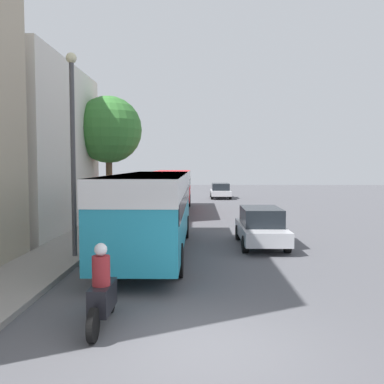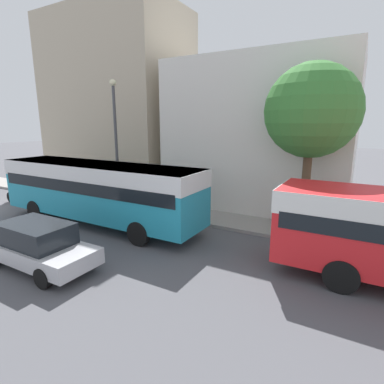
{
  "view_description": "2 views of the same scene",
  "coord_description": "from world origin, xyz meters",
  "px_view_note": "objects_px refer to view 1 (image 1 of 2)",
  "views": [
    {
      "loc": [
        -0.07,
        -7.54,
        3.3
      ],
      "look_at": [
        -0.47,
        16.61,
        1.72
      ],
      "focal_mm": 40.0,
      "sensor_mm": 36.0,
      "label": 1
    },
    {
      "loc": [
        8.02,
        18.75,
        4.76
      ],
      "look_at": [
        -1.68,
        13.24,
        2.2
      ],
      "focal_mm": 28.0,
      "sensor_mm": 36.0,
      "label": 2
    }
  ],
  "objects_px": {
    "motorcycle_behind_lead": "(102,294)",
    "pedestrian_near_curb": "(127,195)",
    "car_crossing": "(220,190)",
    "bus_lead": "(152,202)",
    "car_far_curb": "(261,226)",
    "bus_following": "(171,185)"
  },
  "relations": [
    {
      "from": "bus_lead",
      "to": "car_far_curb",
      "type": "bearing_deg",
      "value": 20.13
    },
    {
      "from": "car_far_curb",
      "to": "car_crossing",
      "type": "bearing_deg",
      "value": 91.04
    },
    {
      "from": "car_crossing",
      "to": "bus_lead",
      "type": "bearing_deg",
      "value": 81.57
    },
    {
      "from": "bus_lead",
      "to": "pedestrian_near_curb",
      "type": "bearing_deg",
      "value": 102.67
    },
    {
      "from": "car_crossing",
      "to": "pedestrian_near_curb",
      "type": "xyz_separation_m",
      "value": [
        -7.57,
        -8.7,
        0.19
      ]
    },
    {
      "from": "motorcycle_behind_lead",
      "to": "car_far_curb",
      "type": "distance_m",
      "value": 9.76
    },
    {
      "from": "bus_lead",
      "to": "pedestrian_near_curb",
      "type": "height_order",
      "value": "bus_lead"
    },
    {
      "from": "bus_following",
      "to": "car_crossing",
      "type": "bearing_deg",
      "value": 71.01
    },
    {
      "from": "motorcycle_behind_lead",
      "to": "car_crossing",
      "type": "bearing_deg",
      "value": 82.97
    },
    {
      "from": "motorcycle_behind_lead",
      "to": "pedestrian_near_curb",
      "type": "distance_m",
      "value": 24.23
    },
    {
      "from": "pedestrian_near_curb",
      "to": "motorcycle_behind_lead",
      "type": "bearing_deg",
      "value": -81.61
    },
    {
      "from": "bus_following",
      "to": "car_crossing",
      "type": "distance_m",
      "value": 12.36
    },
    {
      "from": "bus_lead",
      "to": "pedestrian_near_curb",
      "type": "relative_size",
      "value": 6.77
    },
    {
      "from": "bus_lead",
      "to": "pedestrian_near_curb",
      "type": "xyz_separation_m",
      "value": [
        -3.78,
        16.83,
        -0.96
      ]
    },
    {
      "from": "pedestrian_near_curb",
      "to": "car_far_curb",
      "type": "bearing_deg",
      "value": -62.37
    },
    {
      "from": "bus_following",
      "to": "bus_lead",
      "type": "bearing_deg",
      "value": -89.08
    },
    {
      "from": "bus_lead",
      "to": "car_far_curb",
      "type": "relative_size",
      "value": 2.42
    },
    {
      "from": "car_crossing",
      "to": "bus_following",
      "type": "bearing_deg",
      "value": 71.01
    },
    {
      "from": "bus_following",
      "to": "car_far_curb",
      "type": "distance_m",
      "value": 13.16
    },
    {
      "from": "motorcycle_behind_lead",
      "to": "car_far_curb",
      "type": "bearing_deg",
      "value": 62.78
    },
    {
      "from": "motorcycle_behind_lead",
      "to": "pedestrian_near_curb",
      "type": "height_order",
      "value": "pedestrian_near_curb"
    },
    {
      "from": "motorcycle_behind_lead",
      "to": "bus_lead",
      "type": "bearing_deg",
      "value": 88.02
    }
  ]
}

